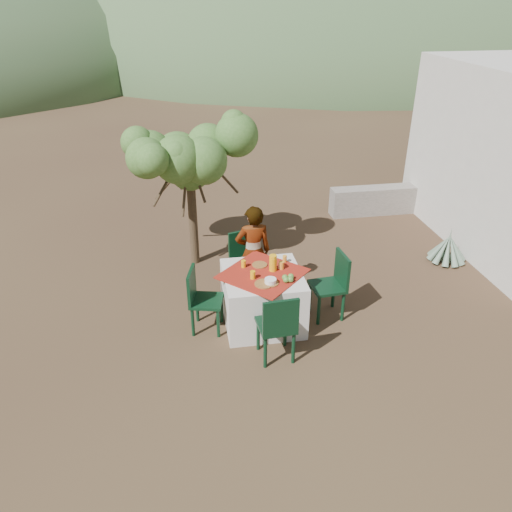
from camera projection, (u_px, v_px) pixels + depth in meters
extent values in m
plane|color=#3D251B|center=(242.00, 326.00, 6.75)|extent=(160.00, 160.00, 0.00)
cube|color=white|center=(263.00, 298.00, 6.67)|extent=(1.02, 1.02, 0.75)
cube|color=maroon|center=(263.00, 274.00, 6.49)|extent=(1.30, 1.30, 0.01)
cylinder|color=black|center=(242.00, 283.00, 7.32)|extent=(0.04, 0.04, 0.44)
cylinder|color=black|center=(262.00, 278.00, 7.45)|extent=(0.04, 0.04, 0.44)
cylinder|color=black|center=(232.00, 273.00, 7.58)|extent=(0.04, 0.04, 0.44)
cylinder|color=black|center=(252.00, 268.00, 7.71)|extent=(0.04, 0.04, 0.44)
cube|color=black|center=(247.00, 263.00, 7.41)|extent=(0.51, 0.51, 0.04)
cube|color=black|center=(241.00, 244.00, 7.45)|extent=(0.40, 0.16, 0.43)
cylinder|color=black|center=(285.00, 330.00, 6.28)|extent=(0.05, 0.05, 0.46)
cylinder|color=black|center=(258.00, 334.00, 6.21)|extent=(0.05, 0.05, 0.46)
cylinder|color=black|center=(293.00, 347.00, 5.98)|extent=(0.05, 0.05, 0.46)
cylinder|color=black|center=(265.00, 352.00, 5.91)|extent=(0.05, 0.05, 0.46)
cube|color=black|center=(276.00, 325.00, 5.99)|extent=(0.46, 0.46, 0.04)
cube|color=black|center=(281.00, 317.00, 5.70)|extent=(0.43, 0.07, 0.45)
cylinder|color=black|center=(218.00, 323.00, 6.44)|extent=(0.04, 0.04, 0.44)
cylinder|color=black|center=(222.00, 308.00, 6.73)|extent=(0.04, 0.04, 0.44)
cylinder|color=black|center=(193.00, 322.00, 6.46)|extent=(0.04, 0.04, 0.44)
cylinder|color=black|center=(197.00, 307.00, 6.75)|extent=(0.04, 0.04, 0.44)
cube|color=black|center=(207.00, 301.00, 6.49)|extent=(0.49, 0.49, 0.04)
cube|color=black|center=(191.00, 285.00, 6.39)|extent=(0.13, 0.41, 0.43)
cylinder|color=black|center=(310.00, 296.00, 6.98)|extent=(0.05, 0.05, 0.46)
cylinder|color=black|center=(319.00, 310.00, 6.68)|extent=(0.05, 0.05, 0.46)
cylinder|color=black|center=(333.00, 293.00, 7.06)|extent=(0.05, 0.05, 0.46)
cylinder|color=black|center=(343.00, 306.00, 6.76)|extent=(0.05, 0.05, 0.46)
cube|color=black|center=(327.00, 287.00, 6.76)|extent=(0.47, 0.47, 0.04)
cube|color=black|center=(342.00, 269.00, 6.69)|extent=(0.08, 0.43, 0.45)
imported|color=#8C6651|center=(253.00, 252.00, 7.12)|extent=(0.53, 0.37, 1.42)
cylinder|color=#4E3C27|center=(193.00, 218.00, 7.97)|extent=(0.14, 0.14, 1.61)
sphere|color=#3A6826|center=(190.00, 169.00, 7.59)|extent=(0.69, 0.69, 0.69)
sphere|color=#3A6826|center=(231.00, 156.00, 7.60)|extent=(0.64, 0.64, 0.64)
sphere|color=#3A6826|center=(151.00, 162.00, 7.55)|extent=(0.60, 0.60, 0.60)
sphere|color=#3A6826|center=(194.00, 143.00, 8.05)|extent=(0.62, 0.62, 0.62)
sphere|color=#3A6826|center=(196.00, 178.00, 7.07)|extent=(0.55, 0.55, 0.55)
sphere|color=slate|center=(446.00, 258.00, 8.36)|extent=(0.21, 0.21, 0.21)
cone|color=slate|center=(449.00, 244.00, 8.23)|extent=(0.11, 0.11, 0.60)
cone|color=slate|center=(453.00, 246.00, 8.33)|extent=(0.36, 0.22, 0.52)
cone|color=slate|center=(448.00, 244.00, 8.38)|extent=(0.25, 0.34, 0.52)
cone|color=slate|center=(443.00, 244.00, 8.38)|extent=(0.14, 0.37, 0.51)
cone|color=slate|center=(440.00, 246.00, 8.34)|extent=(0.29, 0.31, 0.53)
cone|color=slate|center=(440.00, 248.00, 8.27)|extent=(0.37, 0.18, 0.51)
cone|color=slate|center=(443.00, 250.00, 8.20)|extent=(0.36, 0.22, 0.52)
cone|color=slate|center=(448.00, 251.00, 8.15)|extent=(0.25, 0.34, 0.52)
cone|color=slate|center=(453.00, 252.00, 8.15)|extent=(0.14, 0.37, 0.51)
cone|color=slate|center=(456.00, 250.00, 8.19)|extent=(0.29, 0.31, 0.53)
cone|color=slate|center=(456.00, 248.00, 8.26)|extent=(0.37, 0.18, 0.51)
cube|color=gray|center=(393.00, 199.00, 10.10)|extent=(2.60, 0.35, 0.55)
ellipsoid|color=#324C2B|center=(327.00, 47.00, 39.82)|extent=(48.00, 48.00, 20.00)
ellipsoid|color=gray|center=(132.00, 34.00, 51.40)|extent=(60.00, 60.00, 24.00)
ellipsoid|color=gray|center=(449.00, 35.00, 50.87)|extent=(36.00, 36.00, 14.00)
cylinder|color=brown|center=(260.00, 265.00, 6.67)|extent=(0.20, 0.20, 0.01)
cylinder|color=brown|center=(264.00, 284.00, 6.24)|extent=(0.24, 0.24, 0.01)
cylinder|color=#FDAE10|center=(244.00, 264.00, 6.61)|extent=(0.06, 0.06, 0.10)
cylinder|color=#FDAE10|center=(253.00, 275.00, 6.34)|extent=(0.07, 0.07, 0.11)
cylinder|color=#FDAE10|center=(273.00, 263.00, 6.50)|extent=(0.10, 0.10, 0.22)
cylinder|color=brown|center=(270.00, 283.00, 6.26)|extent=(0.21, 0.21, 0.01)
cylinder|color=white|center=(270.00, 281.00, 6.24)|extent=(0.15, 0.15, 0.06)
cylinder|color=orange|center=(282.00, 265.00, 6.57)|extent=(0.07, 0.07, 0.11)
cylinder|color=orange|center=(285.00, 259.00, 6.74)|extent=(0.06, 0.06, 0.09)
cube|color=white|center=(281.00, 265.00, 6.58)|extent=(0.08, 0.06, 0.09)
sphere|color=#548A32|center=(285.00, 277.00, 6.31)|extent=(0.08, 0.08, 0.08)
sphere|color=#548A32|center=(291.00, 277.00, 6.33)|extent=(0.08, 0.08, 0.08)
sphere|color=#548A32|center=(290.00, 279.00, 6.27)|extent=(0.08, 0.08, 0.08)
sphere|color=#548A32|center=(286.00, 280.00, 6.26)|extent=(0.08, 0.08, 0.08)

